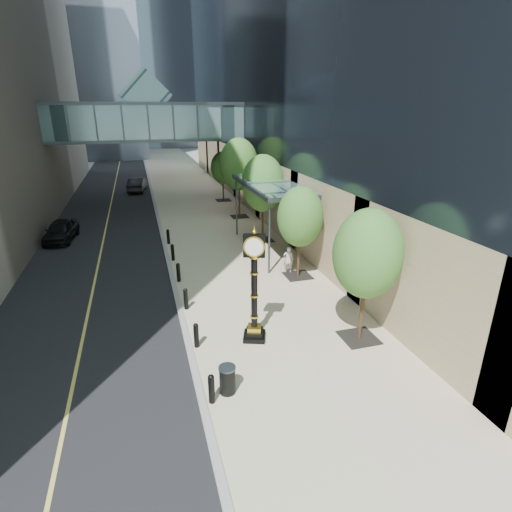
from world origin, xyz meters
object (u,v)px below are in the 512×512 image
Objects in this scene: street_clock at (254,294)px; pedestrian at (288,260)px; car_far at (137,184)px; trash_bin at (227,380)px; car_near at (61,230)px.

street_clock is 2.96× the size of pedestrian.
trash_bin is at bearing 101.62° from car_far.
street_clock is at bearing 104.98° from car_far.
street_clock is at bearing -52.63° from car_near.
car_far reaches higher than car_near.
car_far is (5.27, 16.30, 0.04)m from car_near.
car_far is at bearing -52.42° from pedestrian.
car_far is (-4.03, 32.13, -1.26)m from street_clock.
street_clock reaches higher than car_near.
car_near reaches higher than trash_bin.
street_clock reaches higher than pedestrian.
street_clock reaches higher than trash_bin.
pedestrian is at bearing -30.30° from car_near.
car_far is at bearing 116.71° from street_clock.
street_clock is 5.02× the size of trash_bin.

